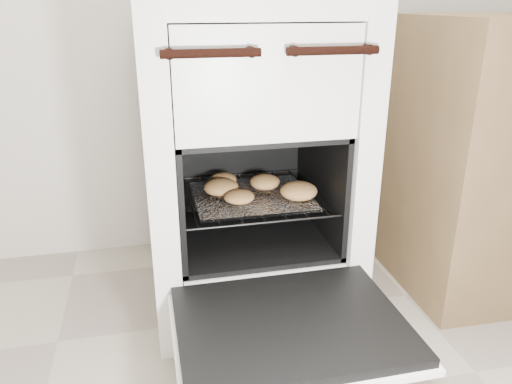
{
  "coord_description": "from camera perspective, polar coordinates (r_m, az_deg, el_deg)",
  "views": [
    {
      "loc": [
        -0.4,
        -0.13,
        0.84
      ],
      "look_at": [
        -0.13,
        1.06,
        0.37
      ],
      "focal_mm": 35.0,
      "sensor_mm": 36.0,
      "label": 1
    }
  ],
  "objects": [
    {
      "name": "oven_rack",
      "position": [
        1.39,
        -0.68,
        -0.43
      ],
      "size": [
        0.4,
        0.39,
        0.01
      ],
      "color": "black",
      "rests_on": "stove"
    },
    {
      "name": "oven_door",
      "position": [
        1.11,
        3.95,
        -15.09
      ],
      "size": [
        0.5,
        0.39,
        0.04
      ],
      "color": "black",
      "rests_on": "stove"
    },
    {
      "name": "foil_sheet",
      "position": [
        1.37,
        -0.52,
        -0.49
      ],
      "size": [
        0.31,
        0.28,
        0.01
      ],
      "primitive_type": "cube",
      "color": "white",
      "rests_on": "oven_rack"
    },
    {
      "name": "stove",
      "position": [
        1.41,
        -1.22,
        3.66
      ],
      "size": [
        0.55,
        0.62,
        0.85
      ],
      "color": "white",
      "rests_on": "ground"
    },
    {
      "name": "baked_rolls",
      "position": [
        1.36,
        -0.23,
        0.55
      ],
      "size": [
        0.34,
        0.27,
        0.05
      ],
      "color": "tan",
      "rests_on": "foil_sheet"
    }
  ]
}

